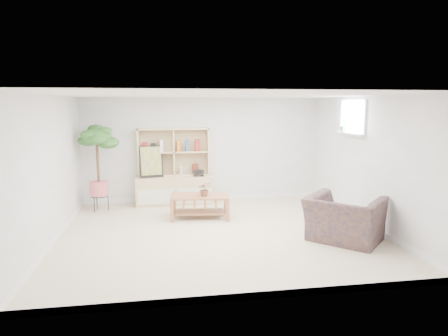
{
  "coord_description": "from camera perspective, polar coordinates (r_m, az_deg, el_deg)",
  "views": [
    {
      "loc": [
        -1.0,
        -6.71,
        2.23
      ],
      "look_at": [
        0.11,
        0.17,
        1.13
      ],
      "focal_mm": 32.0,
      "sensor_mm": 36.0,
      "label": 1
    }
  ],
  "objects": [
    {
      "name": "baseboard",
      "position": [
        7.13,
        -0.67,
        -8.85
      ],
      "size": [
        5.5,
        5.0,
        0.1
      ],
      "primitive_type": null,
      "color": "white",
      "rests_on": "floor"
    },
    {
      "name": "armchair",
      "position": [
        6.91,
        16.84,
        -6.57
      ],
      "size": [
        1.52,
        1.52,
        0.85
      ],
      "primitive_type": "imported",
      "rotation": [
        0.0,
        0.0,
        2.37
      ],
      "color": "#171D3C",
      "rests_on": "floor"
    },
    {
      "name": "poster",
      "position": [
        8.96,
        -10.36,
        0.89
      ],
      "size": [
        0.52,
        0.22,
        0.7
      ],
      "primitive_type": null,
      "rotation": [
        0.0,
        0.0,
        0.21
      ],
      "color": "yellow",
      "rests_on": "storage_unit"
    },
    {
      "name": "ceiling",
      "position": [
        6.79,
        -0.71,
        10.39
      ],
      "size": [
        5.5,
        5.0,
        0.01
      ],
      "primitive_type": "cube",
      "color": "white",
      "rests_on": "walls"
    },
    {
      "name": "toy_truck",
      "position": [
        9.03,
        -3.62,
        -0.65
      ],
      "size": [
        0.33,
        0.25,
        0.16
      ],
      "primitive_type": null,
      "rotation": [
        0.0,
        0.0,
        -0.17
      ],
      "color": "black",
      "rests_on": "storage_unit"
    },
    {
      "name": "storage_unit",
      "position": [
        9.06,
        -7.14,
        0.2
      ],
      "size": [
        1.72,
        0.58,
        1.72
      ],
      "primitive_type": null,
      "color": "tan",
      "rests_on": "floor"
    },
    {
      "name": "table_plant",
      "position": [
        7.82,
        -2.79,
        -3.02
      ],
      "size": [
        0.26,
        0.22,
        0.28
      ],
      "primitive_type": "imported",
      "rotation": [
        0.0,
        0.0,
        0.01
      ],
      "color": "#2B752F",
      "rests_on": "coffee_table"
    },
    {
      "name": "walls",
      "position": [
        6.86,
        -0.69,
        0.33
      ],
      "size": [
        5.51,
        5.01,
        2.4
      ],
      "color": "white",
      "rests_on": "floor"
    },
    {
      "name": "floor_tree",
      "position": [
        8.81,
        -17.55,
        -0.04
      ],
      "size": [
        0.69,
        0.69,
        1.83
      ],
      "primitive_type": null,
      "rotation": [
        0.0,
        0.0,
        -0.03
      ],
      "color": "#27601F",
      "rests_on": "floor"
    },
    {
      "name": "sill_plant",
      "position": [
        8.44,
        16.7,
        5.83
      ],
      "size": [
        0.17,
        0.15,
        0.25
      ],
      "primitive_type": "imported",
      "rotation": [
        0.0,
        0.0,
        -0.31
      ],
      "color": "#27601F",
      "rests_on": "window_sill"
    },
    {
      "name": "window",
      "position": [
        8.21,
        17.99,
        6.92
      ],
      "size": [
        0.1,
        0.98,
        0.68
      ],
      "primitive_type": null,
      "color": "#B6CCF0",
      "rests_on": "walls"
    },
    {
      "name": "window_sill",
      "position": [
        8.2,
        17.5,
        4.7
      ],
      "size": [
        0.14,
        1.0,
        0.04
      ],
      "primitive_type": "cube",
      "color": "white",
      "rests_on": "walls"
    },
    {
      "name": "coffee_table",
      "position": [
        8.0,
        -3.46,
        -5.51
      ],
      "size": [
        1.2,
        0.74,
        0.47
      ],
      "primitive_type": null,
      "rotation": [
        0.0,
        0.0,
        -0.1
      ],
      "color": "#AD6C4C",
      "rests_on": "floor"
    },
    {
      "name": "floor",
      "position": [
        7.14,
        -0.67,
        -9.24
      ],
      "size": [
        5.5,
        5.0,
        0.01
      ],
      "primitive_type": "cube",
      "color": "#CDB890",
      "rests_on": "ground"
    }
  ]
}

